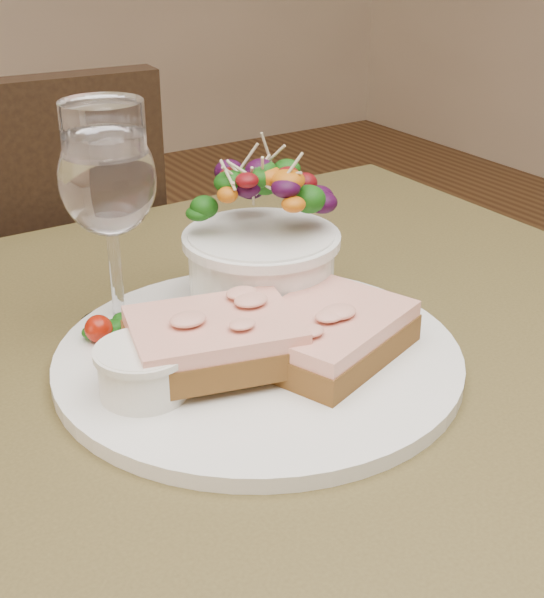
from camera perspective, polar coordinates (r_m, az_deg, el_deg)
cafe_table at (r=0.68m, az=1.04°, el=-12.65°), size 0.80×0.80×0.75m
chair_far at (r=1.35m, az=-17.64°, el=-10.97°), size 0.45×0.45×0.90m
dinner_plate at (r=0.64m, az=-0.94°, el=-4.04°), size 0.31×0.31×0.01m
sandwich_front at (r=0.63m, az=3.87°, el=-2.37°), size 0.15×0.13×0.03m
sandwich_back at (r=0.60m, az=-3.99°, el=-2.83°), size 0.14×0.12×0.03m
ramekin at (r=0.58m, az=-8.80°, el=-4.73°), size 0.06×0.06×0.04m
salad_bowl at (r=0.69m, az=-0.74°, el=4.38°), size 0.12×0.12×0.13m
garnish at (r=0.67m, az=-11.21°, el=-1.83°), size 0.05×0.04×0.02m
wine_glass at (r=0.66m, az=-11.17°, el=7.60°), size 0.08×0.08×0.18m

